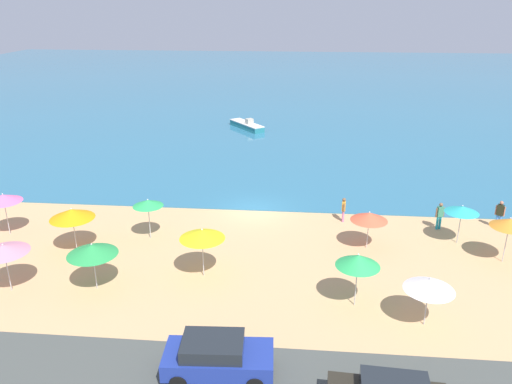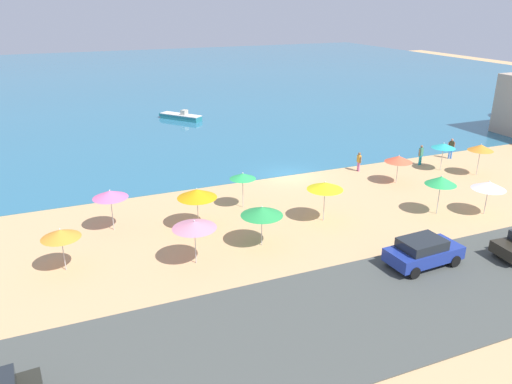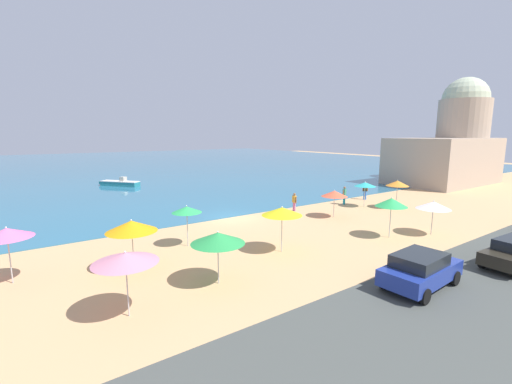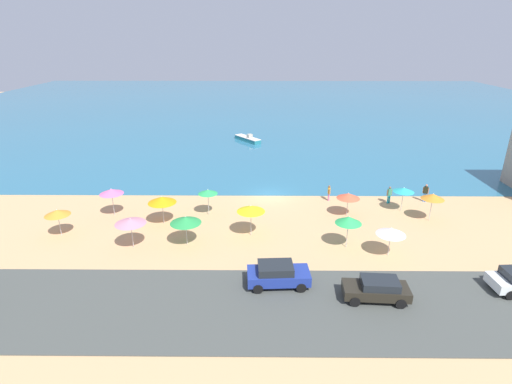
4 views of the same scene
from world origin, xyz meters
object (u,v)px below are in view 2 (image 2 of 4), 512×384
Objects in this scene: beach_umbrella_0 at (110,194)px; beach_umbrella_2 at (197,193)px; beach_umbrella_7 at (262,211)px; parked_car_1 at (423,251)px; beach_umbrella_6 at (441,180)px; skiff_nearshore at (181,117)px; beach_umbrella_8 at (489,185)px; beach_umbrella_9 at (325,186)px; beach_umbrella_11 at (194,225)px; bather_2 at (421,154)px; beach_umbrella_10 at (60,234)px; beach_umbrella_1 at (444,146)px; beach_umbrella_5 at (243,176)px; bather_1 at (451,147)px; beach_umbrella_4 at (399,159)px; beach_umbrella_3 at (481,148)px; bather_0 at (359,161)px.

beach_umbrella_0 is 5.15m from beach_umbrella_2.
beach_umbrella_7 is (7.55, -5.36, -0.22)m from beach_umbrella_0.
parked_car_1 is (6.86, -5.46, -1.25)m from beach_umbrella_7.
beach_umbrella_6 is 0.54× the size of skiff_nearshore.
beach_umbrella_9 is (-10.29, 3.16, 0.36)m from beach_umbrella_8.
beach_umbrella_11 is 1.45× the size of bather_2.
skiff_nearshore is (-14.46, 24.30, -0.57)m from bather_2.
beach_umbrella_6 is at bearing -4.16° from beach_umbrella_10.
beach_umbrella_1 is 20.05m from beach_umbrella_7.
beach_umbrella_5 is 1.37× the size of bather_1.
beach_umbrella_6 is 1.15× the size of beach_umbrella_8.
beach_umbrella_4 is 14.70m from beach_umbrella_7.
beach_umbrella_3 is 1.03× the size of beach_umbrella_11.
skiff_nearshore is (14.35, 31.37, -1.68)m from beach_umbrella_10.
beach_umbrella_3 is at bearing -1.64° from beach_umbrella_0.
beach_umbrella_3 is 0.52× the size of skiff_nearshore.
beach_umbrella_2 is at bearing -18.44° from beach_umbrella_0.
beach_umbrella_8 is 0.92× the size of beach_umbrella_11.
bather_2 is (13.29, 6.81, -1.38)m from beach_umbrella_9.
beach_umbrella_0 is 1.10× the size of beach_umbrella_10.
beach_umbrella_7 is at bearing -7.33° from beach_umbrella_10.
beach_umbrella_7 is (-1.04, -5.62, -0.12)m from beach_umbrella_5.
beach_umbrella_9 is at bearing 162.94° from beach_umbrella_8.
beach_umbrella_5 is at bearing 153.32° from beach_umbrella_8.
beach_umbrella_6 is 1.10× the size of beach_umbrella_7.
bather_1 is (20.90, 3.24, -1.21)m from beach_umbrella_5.
bather_0 is (0.13, 9.37, -1.43)m from beach_umbrella_6.
beach_umbrella_7 is (2.66, -3.73, -0.12)m from beach_umbrella_2.
parked_car_1 is at bearing -154.98° from beach_umbrella_8.
parked_car_1 is at bearing -136.49° from bather_1.
beach_umbrella_1 is 8.95m from beach_umbrella_8.
beach_umbrella_6 reaches higher than beach_umbrella_7.
bather_2 is 17.98m from parked_car_1.
beach_umbrella_11 is 27.68m from bather_1.
bather_2 is (3.01, 9.96, -1.02)m from beach_umbrella_8.
beach_umbrella_11 is at bearing -16.46° from beach_umbrella_10.
beach_umbrella_7 is at bearing -96.64° from skiff_nearshore.
beach_umbrella_9 reaches higher than beach_umbrella_4.
beach_umbrella_1 is 9.53m from beach_umbrella_6.
beach_umbrella_0 is 0.63× the size of parked_car_1.
skiff_nearshore is (-9.81, 27.20, -1.53)m from beach_umbrella_4.
beach_umbrella_0 reaches higher than beach_umbrella_3.
beach_umbrella_2 is at bearing -168.24° from bather_1.
beach_umbrella_2 is 16.38m from beach_umbrella_4.
beach_umbrella_4 is 1.29× the size of bather_2.
beach_umbrella_9 is 1.06× the size of beach_umbrella_11.
beach_umbrella_11 reaches higher than bather_1.
beach_umbrella_10 is at bearing 163.54° from beach_umbrella_11.
beach_umbrella_9 is (-15.74, -2.93, 0.07)m from beach_umbrella_3.
beach_umbrella_7 is 10.63m from beach_umbrella_10.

